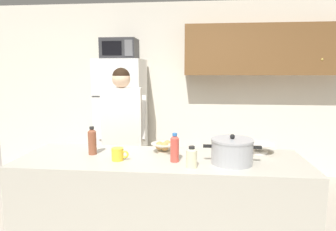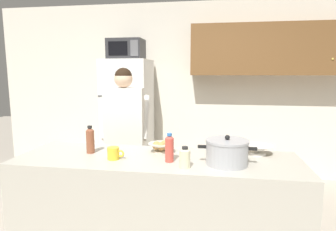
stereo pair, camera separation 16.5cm
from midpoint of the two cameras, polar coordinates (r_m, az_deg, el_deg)
back_wall_unit at (r=4.38m, az=8.07°, el=6.57°), size 6.00×0.48×2.60m
kitchen_island at (r=2.43m, az=-0.12°, el=-18.83°), size 2.21×0.68×0.92m
refrigerator at (r=4.20m, az=-6.82°, el=-1.05°), size 0.64×0.68×1.75m
microwave at (r=4.13m, az=-7.16°, el=12.95°), size 0.48×0.37×0.28m
person_near_pot at (r=3.10m, az=-7.11°, el=-1.99°), size 0.53×0.45×1.63m
cooking_pot at (r=2.13m, az=13.84°, el=-7.10°), size 0.42×0.31×0.22m
coffee_mug at (r=2.23m, az=-8.66°, el=-7.46°), size 0.13×0.09×0.10m
bread_bowl at (r=2.37m, az=0.57°, el=-6.26°), size 0.21×0.21×0.10m
empty_bowl at (r=2.46m, az=19.34°, el=-6.35°), size 0.24×0.24×0.08m
bottle_near_edge at (r=2.42m, az=-13.34°, el=-4.73°), size 0.07×0.07×0.23m
bottle_mid_counter at (r=2.13m, az=2.51°, el=-6.47°), size 0.06×0.06×0.22m
bottle_far_corner at (r=2.01m, az=5.75°, el=-8.33°), size 0.08×0.08×0.15m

